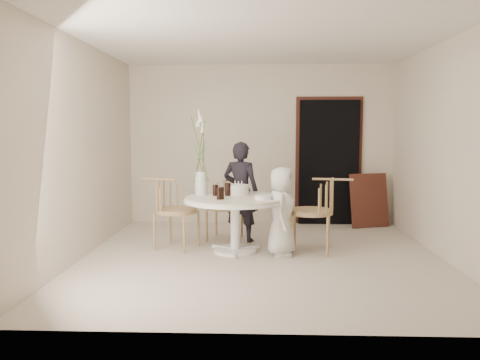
{
  "coord_description": "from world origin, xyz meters",
  "views": [
    {
      "loc": [
        -0.07,
        -5.77,
        1.58
      ],
      "look_at": [
        -0.29,
        0.3,
        0.95
      ],
      "focal_mm": 35.0,
      "sensor_mm": 36.0,
      "label": 1
    }
  ],
  "objects_px": {
    "birthday_cake": "(238,190)",
    "girl": "(241,192)",
    "boy": "(282,211)",
    "chair_right": "(322,204)",
    "table": "(235,206)",
    "chair_left": "(168,203)",
    "chair_far": "(227,200)",
    "flower_vase": "(201,164)"
  },
  "relations": [
    {
      "from": "chair_far",
      "to": "birthday_cake",
      "type": "distance_m",
      "value": 0.68
    },
    {
      "from": "chair_far",
      "to": "chair_right",
      "type": "xyz_separation_m",
      "value": [
        1.28,
        -0.8,
        0.07
      ]
    },
    {
      "from": "chair_far",
      "to": "girl",
      "type": "bearing_deg",
      "value": -29.22
    },
    {
      "from": "chair_left",
      "to": "birthday_cake",
      "type": "xyz_separation_m",
      "value": [
        0.96,
        -0.0,
        0.18
      ]
    },
    {
      "from": "chair_far",
      "to": "chair_right",
      "type": "height_order",
      "value": "chair_right"
    },
    {
      "from": "chair_far",
      "to": "chair_right",
      "type": "relative_size",
      "value": 0.89
    },
    {
      "from": "table",
      "to": "chair_left",
      "type": "relative_size",
      "value": 1.4
    },
    {
      "from": "chair_far",
      "to": "girl",
      "type": "height_order",
      "value": "girl"
    },
    {
      "from": "chair_far",
      "to": "flower_vase",
      "type": "xyz_separation_m",
      "value": [
        -0.31,
        -0.62,
        0.57
      ]
    },
    {
      "from": "girl",
      "to": "birthday_cake",
      "type": "distance_m",
      "value": 0.42
    },
    {
      "from": "chair_left",
      "to": "birthday_cake",
      "type": "height_order",
      "value": "chair_left"
    },
    {
      "from": "chair_left",
      "to": "girl",
      "type": "distance_m",
      "value": 1.07
    },
    {
      "from": "chair_left",
      "to": "flower_vase",
      "type": "xyz_separation_m",
      "value": [
        0.46,
        -0.01,
        0.53
      ]
    },
    {
      "from": "girl",
      "to": "flower_vase",
      "type": "distance_m",
      "value": 0.79
    },
    {
      "from": "flower_vase",
      "to": "boy",
      "type": "bearing_deg",
      "value": -17.62
    },
    {
      "from": "chair_far",
      "to": "girl",
      "type": "relative_size",
      "value": 0.62
    },
    {
      "from": "chair_left",
      "to": "chair_right",
      "type": "bearing_deg",
      "value": -77.37
    },
    {
      "from": "chair_right",
      "to": "flower_vase",
      "type": "bearing_deg",
      "value": -86.67
    },
    {
      "from": "birthday_cake",
      "to": "boy",
      "type": "bearing_deg",
      "value": -31.03
    },
    {
      "from": "table",
      "to": "chair_left",
      "type": "distance_m",
      "value": 0.95
    },
    {
      "from": "chair_far",
      "to": "flower_vase",
      "type": "relative_size",
      "value": 0.76
    },
    {
      "from": "birthday_cake",
      "to": "flower_vase",
      "type": "height_order",
      "value": "flower_vase"
    },
    {
      "from": "table",
      "to": "girl",
      "type": "relative_size",
      "value": 0.93
    },
    {
      "from": "birthday_cake",
      "to": "flower_vase",
      "type": "xyz_separation_m",
      "value": [
        -0.5,
        -0.0,
        0.34
      ]
    },
    {
      "from": "table",
      "to": "chair_left",
      "type": "bearing_deg",
      "value": 167.26
    },
    {
      "from": "chair_left",
      "to": "flower_vase",
      "type": "distance_m",
      "value": 0.7
    },
    {
      "from": "girl",
      "to": "boy",
      "type": "distance_m",
      "value": 0.94
    },
    {
      "from": "chair_right",
      "to": "chair_left",
      "type": "height_order",
      "value": "chair_right"
    },
    {
      "from": "chair_right",
      "to": "girl",
      "type": "relative_size",
      "value": 0.69
    },
    {
      "from": "boy",
      "to": "flower_vase",
      "type": "bearing_deg",
      "value": 79.53
    },
    {
      "from": "birthday_cake",
      "to": "girl",
      "type": "bearing_deg",
      "value": 87.35
    },
    {
      "from": "flower_vase",
      "to": "birthday_cake",
      "type": "bearing_deg",
      "value": 0.21
    },
    {
      "from": "birthday_cake",
      "to": "chair_right",
      "type": "bearing_deg",
      "value": -9.8
    },
    {
      "from": "chair_far",
      "to": "chair_left",
      "type": "height_order",
      "value": "chair_left"
    },
    {
      "from": "chair_right",
      "to": "birthday_cake",
      "type": "relative_size",
      "value": 3.5
    },
    {
      "from": "table",
      "to": "flower_vase",
      "type": "relative_size",
      "value": 1.14
    },
    {
      "from": "boy",
      "to": "chair_left",
      "type": "bearing_deg",
      "value": 84.44
    },
    {
      "from": "birthday_cake",
      "to": "chair_left",
      "type": "bearing_deg",
      "value": 179.78
    },
    {
      "from": "chair_far",
      "to": "flower_vase",
      "type": "height_order",
      "value": "flower_vase"
    },
    {
      "from": "girl",
      "to": "chair_far",
      "type": "bearing_deg",
      "value": -25.72
    },
    {
      "from": "chair_right",
      "to": "chair_far",
      "type": "bearing_deg",
      "value": -112.1
    },
    {
      "from": "boy",
      "to": "chair_right",
      "type": "bearing_deg",
      "value": -66.8
    }
  ]
}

